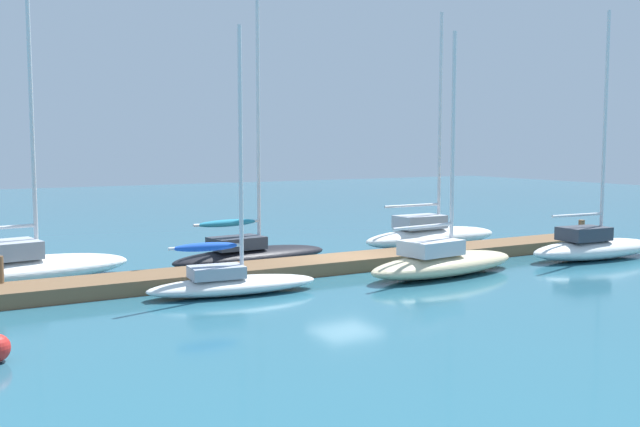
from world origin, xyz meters
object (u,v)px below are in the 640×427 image
Objects in this scene: sailboat_1 at (231,280)px; sailboat_5 at (594,245)px; sailboat_0 at (24,266)px; sailboat_2 at (250,252)px; sailboat_4 at (431,234)px; sailboat_3 at (443,261)px.

sailboat_1 is 16.09m from sailboat_5.
sailboat_2 is at bearing -12.70° from sailboat_0.
sailboat_4 is (12.36, 5.24, 0.14)m from sailboat_1.
sailboat_0 is 22.45m from sailboat_5.
sailboat_5 reaches higher than sailboat_1.
sailboat_4 reaches higher than sailboat_5.
sailboat_1 is (5.49, -5.31, -0.13)m from sailboat_0.
sailboat_0 is 14.88m from sailboat_3.
sailboat_4 is (17.85, -0.07, 0.01)m from sailboat_0.
sailboat_2 reaches higher than sailboat_3.
sailboat_2 reaches higher than sailboat_1.
sailboat_0 is at bearing 178.97° from sailboat_4.
sailboat_2 reaches higher than sailboat_5.
sailboat_0 is 1.26× the size of sailboat_3.
sailboat_4 is at bearing 29.26° from sailboat_1.
sailboat_5 is (3.69, -6.23, -0.05)m from sailboat_4.
sailboat_1 is at bearing 179.66° from sailboat_5.
sailboat_3 is 7.98m from sailboat_5.
sailboat_1 is 8.12m from sailboat_3.
sailboat_4 is (9.50, 0.44, 0.06)m from sailboat_2.
sailboat_5 is (16.06, -0.99, 0.09)m from sailboat_1.
sailboat_2 is at bearing 159.52° from sailboat_5.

